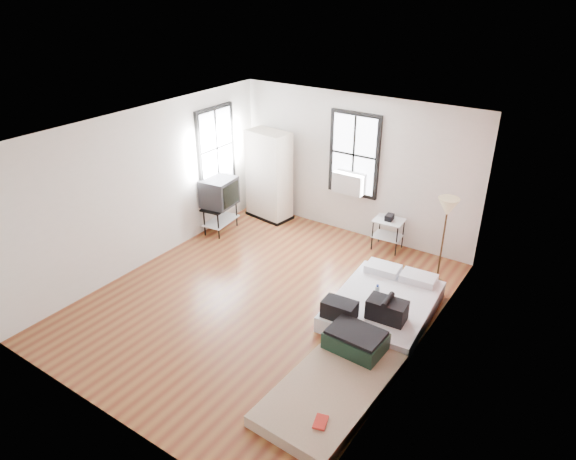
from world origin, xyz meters
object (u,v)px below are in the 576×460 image
Objects in this scene: mattress_main at (383,304)px; mattress_bare at (338,377)px; floor_lamp at (447,212)px; tv_stand at (219,194)px; side_table at (389,226)px; wardrobe at (269,176)px.

mattress_main is 1.76m from mattress_bare.
floor_lamp is 1.38× the size of tv_stand.
side_table is 3.38m from tv_stand.
floor_lamp reaches higher than side_table.
side_table is (-1.00, 3.74, 0.35)m from mattress_bare.
wardrobe is (-3.73, 3.67, 0.81)m from mattress_bare.
mattress_main is 1.79× the size of tv_stand.
tv_stand is (-4.15, 2.56, 0.68)m from mattress_bare.
tv_stand is at bearing -159.38° from side_table.
side_table is 0.63× the size of tv_stand.
side_table reaches higher than mattress_bare.
mattress_main is 2.83× the size of side_table.
wardrobe is at bearing 137.68° from mattress_bare.
floor_lamp reaches higher than mattress_bare.
mattress_bare is 3.33m from floor_lamp.
mattress_main is at bearing -67.72° from side_table.
tv_stand is at bearing 164.39° from mattress_main.
mattress_main is 2.18m from side_table.
wardrobe is at bearing 62.59° from tv_stand.
mattress_bare is 2.98× the size of side_table.
mattress_bare is 1.13× the size of wardrobe.
wardrobe is at bearing 171.68° from floor_lamp.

